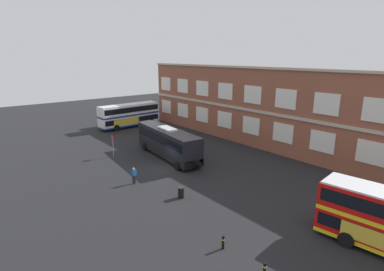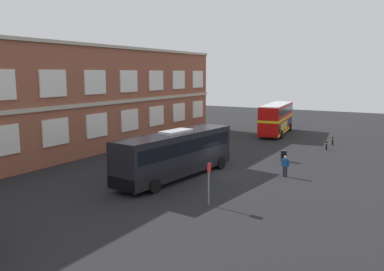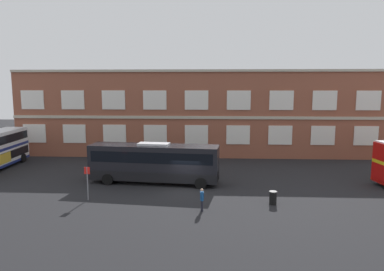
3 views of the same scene
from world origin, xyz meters
TOP-DOWN VIEW (x-y plane):
  - ground_plane at (0.00, 2.00)m, footprint 120.00×120.00m
  - brick_terminal_building at (0.44, 17.98)m, footprint 46.50×8.19m
  - double_decker_near at (-21.21, 6.66)m, footprint 3.21×11.10m
  - touring_coach at (-3.07, 2.39)m, footprint 12.20×3.85m
  - waiting_passenger at (1.57, -4.90)m, footprint 0.27×0.64m
  - bus_stand_flag at (-7.58, -2.84)m, footprint 0.44×0.10m
  - station_litter_bin at (7.00, -3.13)m, footprint 0.60×0.60m
  - safety_bollard_west at (14.69, -5.45)m, footprint 0.19×0.19m
  - safety_bollard_east at (18.08, -5.47)m, footprint 0.19×0.19m

SIDE VIEW (x-z plane):
  - ground_plane at x=0.00m, z-range 0.00..0.00m
  - safety_bollard_west at x=14.69m, z-range 0.02..0.97m
  - safety_bollard_east at x=18.08m, z-range 0.02..0.97m
  - station_litter_bin at x=7.00m, z-range 0.01..1.04m
  - waiting_passenger at x=1.57m, z-range 0.08..1.78m
  - bus_stand_flag at x=-7.58m, z-range 0.29..2.99m
  - touring_coach at x=-3.07m, z-range 0.01..3.81m
  - double_decker_near at x=-21.21m, z-range 0.11..4.18m
  - brick_terminal_building at x=0.44m, z-range -0.15..10.86m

